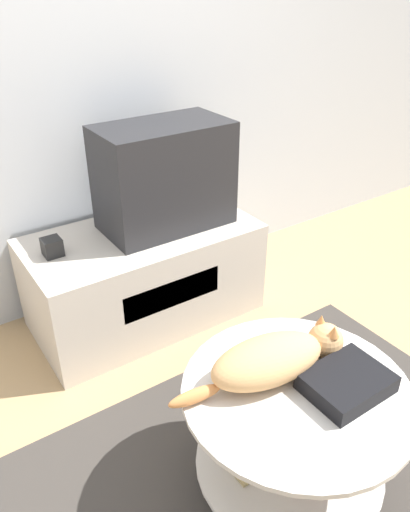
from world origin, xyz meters
TOP-DOWN VIEW (x-y plane):
  - ground_plane at (0.00, 0.00)m, footprint 12.00×12.00m
  - wall_back at (0.00, 1.55)m, footprint 8.00×0.05m
  - rug at (0.00, 0.00)m, footprint 1.96×1.35m
  - tv_stand at (0.12, 1.18)m, footprint 1.13×0.58m
  - tv at (0.27, 1.19)m, footprint 0.62×0.35m
  - speaker at (-0.31, 1.21)m, footprint 0.08×0.08m
  - coffee_table at (0.03, -0.02)m, footprint 0.72×0.72m
  - dvd_box at (0.14, -0.10)m, footprint 0.25×0.20m
  - cat at (0.01, 0.07)m, footprint 0.62×0.24m

SIDE VIEW (x-z plane):
  - ground_plane at x=0.00m, z-range 0.00..0.00m
  - rug at x=0.00m, z-range 0.00..0.02m
  - tv_stand at x=0.12m, z-range 0.00..0.50m
  - coffee_table at x=0.03m, z-range 0.09..0.56m
  - dvd_box at x=0.14m, z-range 0.49..0.55m
  - speaker at x=-0.31m, z-range 0.50..0.58m
  - cat at x=0.01m, z-range 0.49..0.63m
  - tv at x=0.27m, z-range 0.50..1.00m
  - wall_back at x=0.00m, z-range 0.00..2.60m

